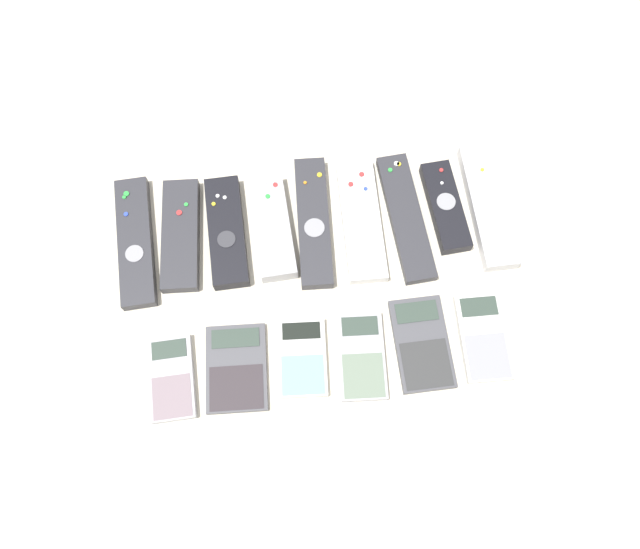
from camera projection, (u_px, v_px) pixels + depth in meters
The scene contains 16 objects.
ground_plane at pixel (323, 302), 0.94m from camera, with size 3.00×3.00×0.00m, color beige.
remote_0 at pixel (135, 242), 0.97m from camera, with size 0.06×0.22×0.02m.
remote_1 at pixel (181, 235), 0.97m from camera, with size 0.07×0.19×0.02m.
remote_2 at pixel (227, 232), 0.97m from camera, with size 0.06×0.18×0.03m.
remote_3 at pixel (272, 227), 0.97m from camera, with size 0.06×0.17×0.03m.
remote_4 at pixel (316, 222), 0.98m from camera, with size 0.06×0.22×0.02m.
remote_5 at pixel (361, 220), 0.98m from camera, with size 0.06×0.21×0.02m.
remote_6 at pixel (406, 217), 0.98m from camera, with size 0.06×0.22×0.02m.
remote_7 at pixel (445, 207), 0.98m from camera, with size 0.06×0.15×0.02m.
remote_8 at pixel (488, 206), 0.98m from camera, with size 0.05×0.21×0.03m.
calculator_0 at pixel (172, 378), 0.90m from camera, with size 0.07×0.12×0.02m.
calculator_1 at pixel (236, 368), 0.90m from camera, with size 0.09×0.13×0.01m.
calculator_2 at pixel (302, 358), 0.91m from camera, with size 0.08×0.12×0.02m.
calculator_3 at pixel (362, 356), 0.91m from camera, with size 0.07×0.13×0.02m.
calculator_4 at pixel (422, 344), 0.91m from camera, with size 0.08×0.14×0.01m.
calculator_5 at pixel (483, 337), 0.92m from camera, with size 0.07×0.13×0.02m.
Camera 1 is at (-0.04, -0.28, 0.90)m, focal length 35.00 mm.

